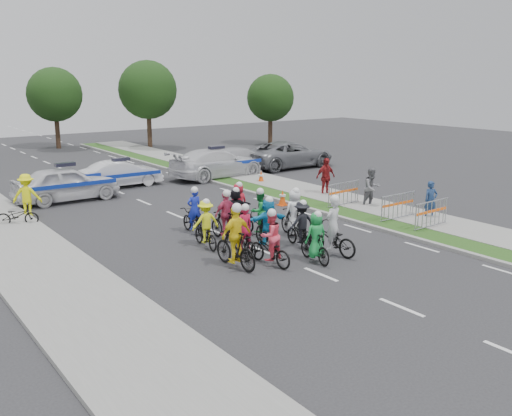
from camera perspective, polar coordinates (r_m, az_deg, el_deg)
ground at (r=16.90m, az=6.49°, el=-6.63°), size 90.00×90.00×0.00m
curb_right at (r=23.73m, az=7.47°, el=-0.69°), size 0.20×60.00×0.12m
grass_strip at (r=24.20m, az=8.68°, el=-0.46°), size 1.20×60.00×0.11m
sidewalk_right at (r=25.47m, az=11.57°, el=0.12°), size 2.40×60.00×0.13m
sidewalk_left at (r=18.12m, az=-20.46°, el=-5.82°), size 3.00×60.00×0.13m
rider_0 at (r=18.61m, az=7.58°, el=-2.67°), size 0.91×2.02×2.00m
rider_1 at (r=17.78m, az=5.96°, el=-3.39°), size 0.75×1.63×1.66m
rider_2 at (r=17.42m, az=1.41°, el=-3.62°), size 0.80×1.81×1.80m
rider_3 at (r=17.16m, az=-2.05°, el=-3.53°), size 1.04×1.95×2.03m
rider_4 at (r=19.23m, az=4.53°, el=-2.08°), size 0.98×1.69×1.67m
rider_5 at (r=19.06m, az=1.19°, el=-1.84°), size 1.49×1.78×1.81m
rider_6 at (r=18.50m, az=-1.22°, el=-2.95°), size 0.83×1.74×1.70m
rider_7 at (r=20.51m, az=3.83°, el=-0.95°), size 0.82×1.78×1.82m
rider_8 at (r=20.50m, az=0.29°, el=-1.03°), size 0.84×1.83×1.80m
rider_9 at (r=20.01m, az=-3.03°, el=-1.29°), size 0.94×1.77×1.84m
rider_10 at (r=19.25m, az=-5.08°, el=-2.03°), size 1.00×1.73×1.71m
rider_11 at (r=21.19m, az=-2.10°, el=-0.43°), size 1.40×1.66×1.69m
rider_12 at (r=20.98m, az=-6.22°, el=-1.00°), size 0.68×1.77×1.78m
rider_13 at (r=22.15m, az=-1.79°, el=0.04°), size 0.75×1.65×1.71m
police_car_0 at (r=27.68m, az=-18.44°, el=2.33°), size 4.78×1.95×1.62m
police_car_1 at (r=30.49m, az=-13.29°, el=3.35°), size 4.16×1.53×1.36m
police_car_2 at (r=32.36m, az=-3.96°, el=4.48°), size 5.81×2.67×1.64m
civilian_sedan at (r=34.89m, az=-1.45°, el=4.94°), size 4.99×2.45×1.39m
civilian_suv at (r=36.01m, az=3.33°, el=5.38°), size 5.91×2.76×1.64m
spectator_0 at (r=23.96m, az=17.07°, el=0.74°), size 0.67×0.55×1.56m
spectator_1 at (r=25.42m, az=11.51°, el=1.99°), size 0.94×0.78×1.77m
spectator_2 at (r=27.52m, az=6.98°, el=3.09°), size 1.11×0.52×1.85m
marshal_hiviz at (r=25.19m, az=-21.94°, el=1.19°), size 1.32×1.12×1.77m
barrier_0 at (r=22.37m, az=17.11°, el=-0.71°), size 2.02×0.59×1.12m
barrier_1 at (r=23.33m, az=13.99°, el=0.05°), size 2.01×0.53×1.12m
barrier_2 at (r=25.33m, az=8.75°, el=1.32°), size 2.03×0.64×1.12m
cone_0 at (r=25.48m, az=2.67°, el=1.02°), size 0.40×0.40×0.70m
cone_1 at (r=30.61m, az=0.51°, el=3.10°), size 0.40×0.40×0.70m
parked_bike at (r=23.83m, az=-22.75°, el=-0.70°), size 1.64×1.15×0.82m
tree_1 at (r=46.15m, az=-10.77°, el=11.52°), size 4.55×4.55×6.82m
tree_2 at (r=47.46m, az=1.45°, el=10.94°), size 3.85×3.85×5.77m
tree_4 at (r=47.73m, az=-19.50°, el=10.64°), size 4.20×4.20×6.30m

